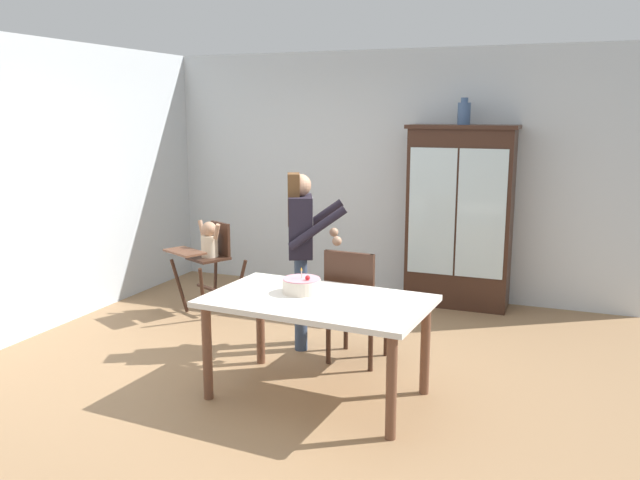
# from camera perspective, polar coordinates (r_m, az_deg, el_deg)

# --- Properties ---
(ground_plane) EXTENTS (6.24, 6.24, 0.00)m
(ground_plane) POSITION_cam_1_polar(r_m,az_deg,el_deg) (5.27, -2.24, -11.63)
(ground_plane) COLOR #93704C
(wall_back) EXTENTS (5.32, 0.06, 2.70)m
(wall_back) POSITION_cam_1_polar(r_m,az_deg,el_deg) (7.37, 5.98, 5.75)
(wall_back) COLOR silver
(wall_back) RESTS_ON ground_plane
(wall_left) EXTENTS (0.06, 5.32, 2.70)m
(wall_left) POSITION_cam_1_polar(r_m,az_deg,el_deg) (6.43, -24.37, 4.01)
(wall_left) COLOR silver
(wall_left) RESTS_ON ground_plane
(china_cabinet) EXTENTS (1.12, 0.48, 1.91)m
(china_cabinet) POSITION_cam_1_polar(r_m,az_deg,el_deg) (6.98, 12.08, 2.02)
(china_cabinet) COLOR #382116
(china_cabinet) RESTS_ON ground_plane
(ceramic_vase) EXTENTS (0.13, 0.13, 0.27)m
(ceramic_vase) POSITION_cam_1_polar(r_m,az_deg,el_deg) (6.90, 12.47, 10.79)
(ceramic_vase) COLOR #3D567F
(ceramic_vase) RESTS_ON china_cabinet
(high_chair_with_toddler) EXTENTS (0.77, 0.83, 0.95)m
(high_chair_with_toddler) POSITION_cam_1_polar(r_m,az_deg,el_deg) (6.72, -9.71, -0.89)
(high_chair_with_toddler) COLOR #382116
(high_chair_with_toddler) RESTS_ON ground_plane
(adult_person) EXTENTS (0.64, 0.63, 1.53)m
(adult_person) POSITION_cam_1_polar(r_m,az_deg,el_deg) (5.59, -1.64, 0.10)
(adult_person) COLOR #33425B
(adult_person) RESTS_ON ground_plane
(dining_table) EXTENTS (1.62, 1.03, 0.74)m
(dining_table) POSITION_cam_1_polar(r_m,az_deg,el_deg) (4.68, -0.25, -6.18)
(dining_table) COLOR silver
(dining_table) RESTS_ON ground_plane
(birthday_cake) EXTENTS (0.28, 0.28, 0.19)m
(birthday_cake) POSITION_cam_1_polar(r_m,az_deg,el_deg) (4.78, -1.63, -3.98)
(birthday_cake) COLOR beige
(birthday_cake) RESTS_ON dining_table
(dining_chair_far_side) EXTENTS (0.47, 0.47, 0.96)m
(dining_chair_far_side) POSITION_cam_1_polar(r_m,az_deg,el_deg) (5.30, 2.94, -5.14)
(dining_chair_far_side) COLOR #382116
(dining_chair_far_side) RESTS_ON ground_plane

